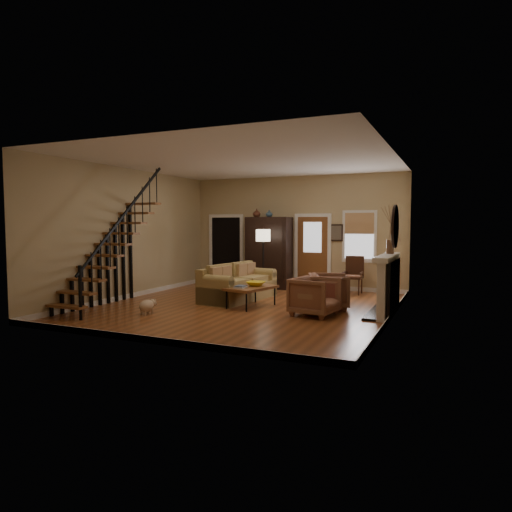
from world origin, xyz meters
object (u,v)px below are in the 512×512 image
at_px(coffee_table, 251,297).
at_px(armchair_right, 329,291).
at_px(armoire, 269,253).
at_px(side_chair, 353,275).
at_px(sofa, 239,283).
at_px(armchair_left, 315,296).
at_px(floor_lamp, 263,261).

xyz_separation_m(coffee_table, armchair_right, (1.69, 0.48, 0.16)).
distance_m(armoire, side_chair, 2.61).
bearing_deg(armchair_right, armoire, 24.21).
height_order(sofa, armchair_left, sofa).
relative_size(sofa, floor_lamp, 1.27).
relative_size(armoire, side_chair, 2.06).
distance_m(armchair_right, side_chair, 2.39).
bearing_deg(armchair_right, coffee_table, 86.04).
relative_size(coffee_table, armchair_right, 1.40).
bearing_deg(armoire, side_chair, -4.48).
bearing_deg(armchair_right, sofa, 63.77).
xyz_separation_m(sofa, floor_lamp, (0.02, 1.52, 0.46)).
height_order(armchair_left, floor_lamp, floor_lamp).
bearing_deg(coffee_table, armchair_right, 16.00).
distance_m(armchair_left, side_chair, 3.24).
xyz_separation_m(armchair_left, floor_lamp, (-2.29, 2.64, 0.47)).
height_order(armoire, armchair_right, armoire).
bearing_deg(side_chair, floor_lamp, -165.98).
bearing_deg(armoire, armchair_left, -54.62).
height_order(armoire, coffee_table, armoire).
height_order(armoire, sofa, armoire).
bearing_deg(armchair_left, side_chair, 7.80).
height_order(armoire, armchair_left, armoire).
height_order(armchair_left, armchair_right, armchair_left).
bearing_deg(side_chair, armchair_right, -91.00).
relative_size(armoire, armchair_right, 2.40).
relative_size(sofa, side_chair, 2.17).
bearing_deg(armchair_right, floor_lamp, 32.88).
bearing_deg(coffee_table, side_chair, 58.87).
bearing_deg(side_chair, armoire, 175.52).
bearing_deg(coffee_table, sofa, 132.61).
bearing_deg(coffee_table, floor_lamp, 106.31).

